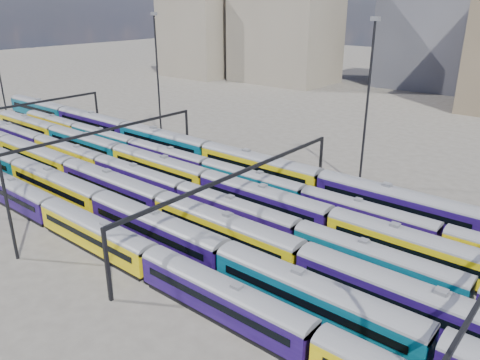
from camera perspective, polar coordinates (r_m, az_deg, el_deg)
The scene contains 13 objects.
ground at distance 67.16m, azimuth -6.62°, elevation -3.48°, with size 500.00×500.00×0.00m, color #44403A.
rake_0 at distance 57.44m, azimuth -17.19°, elevation -5.97°, with size 98.26×2.88×4.84m.
rake_1 at distance 56.38m, azimuth -10.25°, elevation -5.55°, with size 151.12×3.16×5.32m.
rake_2 at distance 62.34m, azimuth -9.41°, elevation -2.83°, with size 128.85×3.14×5.30m.
rake_3 at distance 60.38m, azimuth -0.63°, elevation -3.65°, with size 134.92×2.82×4.74m.
rake_4 at distance 63.48m, azimuth 2.75°, elevation -2.18°, with size 146.58×3.06×5.16m.
rake_5 at distance 70.60m, azimuth 1.36°, elevation 0.03°, with size 130.53×2.73×4.58m.
rake_6 at distance 75.48m, azimuth 2.31°, elevation 1.88°, with size 159.82×3.34×5.63m.
gantry_0 at distance 105.55m, azimuth -26.24°, elevation 7.46°, with size 0.35×40.35×8.03m.
gantry_1 at distance 79.78m, azimuth -16.93°, elevation 4.92°, with size 0.35×40.35×8.03m.
gantry_2 at distance 58.21m, azimuth -0.02°, elevation -0.03°, with size 0.35×40.35×8.03m.
mast_1 at distance 99.16m, azimuth -10.03°, elevation 12.77°, with size 1.40×0.50×25.60m.
mast_3 at distance 73.51m, azimuth 15.30°, elevation 9.53°, with size 1.40×0.50×25.60m.
Camera 1 is at (44.61, -41.86, 27.71)m, focal length 35.00 mm.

